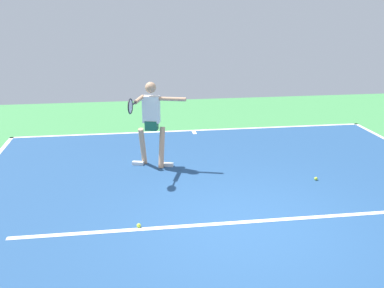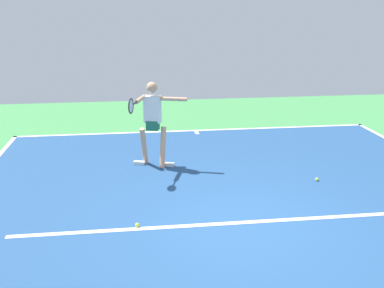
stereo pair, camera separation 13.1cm
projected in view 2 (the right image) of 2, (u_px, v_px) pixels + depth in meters
The scene contains 8 objects.
ground_plane at pixel (244, 226), 6.91m from camera, with size 19.30×19.30×0.00m, color #428E4C.
court_surface at pixel (244, 226), 6.91m from camera, with size 9.51×11.13×0.00m, color navy.
court_line_baseline_near at pixel (196, 130), 12.13m from camera, with size 9.51×0.10×0.01m, color white.
court_line_service at pixel (243, 222), 7.02m from camera, with size 7.13×0.10×0.01m, color white.
court_line_centre_mark at pixel (197, 132), 11.94m from camera, with size 0.10×0.30×0.01m, color white.
tennis_player at pixel (153, 119), 9.18m from camera, with size 1.18×1.20×1.79m.
tennis_ball_far_corner at pixel (317, 179), 8.66m from camera, with size 0.07×0.07×0.07m, color #C6E53D.
tennis_ball_by_sideline at pixel (137, 225), 6.88m from camera, with size 0.07×0.07×0.07m, color #C6E53D.
Camera 2 is at (1.60, 6.06, 3.27)m, focal length 41.99 mm.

